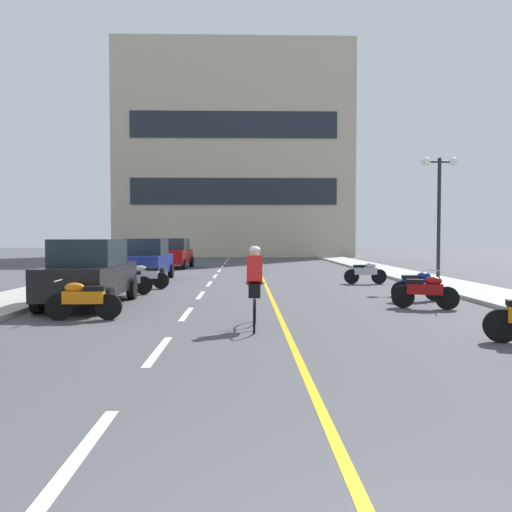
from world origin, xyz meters
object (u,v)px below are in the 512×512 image
Objects in this scene: motorcycle_5 at (418,285)px; motorcycle_8 at (366,272)px; motorcycle_4 at (425,291)px; motorcycle_6 at (125,281)px; parked_car_mid at (147,259)px; cyclist_rider at (255,285)px; street_lamp_mid at (439,190)px; motorcycle_3 at (83,299)px; parked_car_far at (174,253)px; motorcycle_7 at (146,276)px; parked_car_near at (90,272)px.

motorcycle_5 is 5.48m from motorcycle_8.
motorcycle_6 is at bearing 158.77° from motorcycle_4.
motorcycle_8 is at bearing 23.08° from motorcycle_6.
parked_car_mid is 12.49m from cyclist_rider.
street_lamp_mid reaches higher than motorcycle_6.
motorcycle_3 is 1.04× the size of motorcycle_4.
parked_car_mid is 8.78m from parked_car_far.
motorcycle_6 is at bearing -88.27° from parked_car_far.
motorcycle_4 is 0.96× the size of motorcycle_7.
motorcycle_6 is at bearing 168.86° from motorcycle_5.
parked_car_far is 2.51× the size of motorcycle_3.
motorcycle_3 is at bearing -76.28° from parked_car_near.
motorcycle_5 is 6.48m from cyclist_rider.
street_lamp_mid reaches higher than cyclist_rider.
parked_car_mid reaches higher than motorcycle_4.
motorcycle_7 is at bearing 147.27° from motorcycle_4.
parked_car_mid is at bearing 141.55° from motorcycle_5.
motorcycle_8 is (0.13, 7.05, 0.00)m from motorcycle_4.
parked_car_near is at bearing 174.64° from motorcycle_4.
parked_car_mid is 2.47× the size of motorcycle_8.
motorcycle_7 is at bearing -172.71° from street_lamp_mid.
parked_car_near is 0.99× the size of parked_car_far.
motorcycle_3 and motorcycle_6 have the same top height.
parked_car_mid is at bearing 169.60° from street_lamp_mid.
parked_car_mid reaches higher than motorcycle_6.
motorcycle_3 is at bearing -169.20° from motorcycle_4.
motorcycle_6 is (-8.95, 1.76, 0.00)m from motorcycle_5.
motorcycle_4 is (9.00, -9.00, -0.44)m from parked_car_mid.
street_lamp_mid reaches higher than motorcycle_7.
parked_car_far is 2.55× the size of motorcycle_5.
motorcycle_5 is 9.12m from motorcycle_6.
parked_car_far reaches higher than motorcycle_3.
motorcycle_4 is at bearing 30.48° from cyclist_rider.
cyclist_rider is (4.07, -6.00, 0.41)m from motorcycle_6.
motorcycle_5 is 0.98× the size of motorcycle_8.
street_lamp_mid is at bearing 63.37° from motorcycle_5.
cyclist_rider reaches higher than motorcycle_8.
motorcycle_5 and motorcycle_8 have the same top height.
parked_car_far is (-0.05, 16.94, 0.00)m from parked_car_near.
street_lamp_mid reaches higher than motorcycle_5.
parked_car_far is (-0.03, 8.78, 0.00)m from parked_car_mid.
motorcycle_7 is (0.69, -12.43, -0.44)m from parked_car_far.
parked_car_mid is 2.38× the size of cyclist_rider.
motorcycle_7 is at bearing 81.92° from parked_car_near.
motorcycle_3 is (0.62, -10.60, -0.44)m from parked_car_mid.
cyclist_rider reaches higher than motorcycle_3.
motorcycle_5 is at bearing 77.30° from motorcycle_4.
motorcycle_7 and motorcycle_8 have the same top height.
parked_car_near is 2.52× the size of motorcycle_5.
parked_car_near is 8.16m from parked_car_mid.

